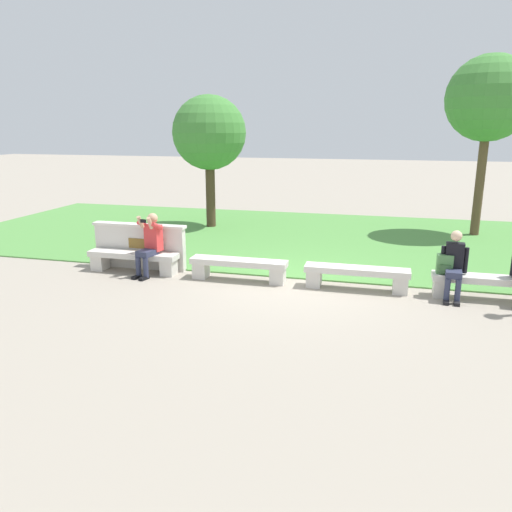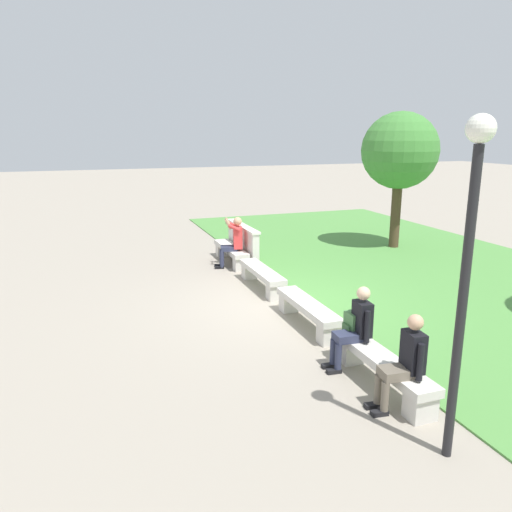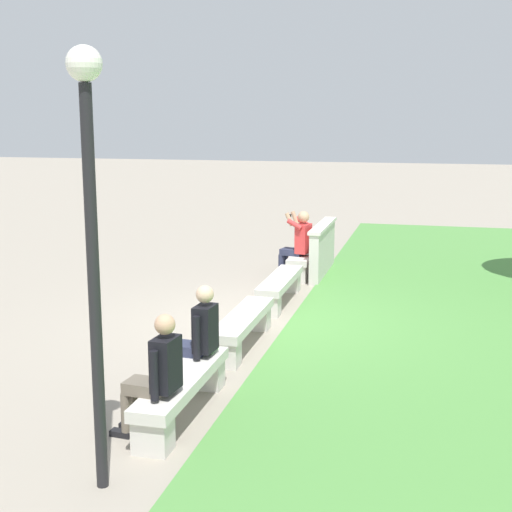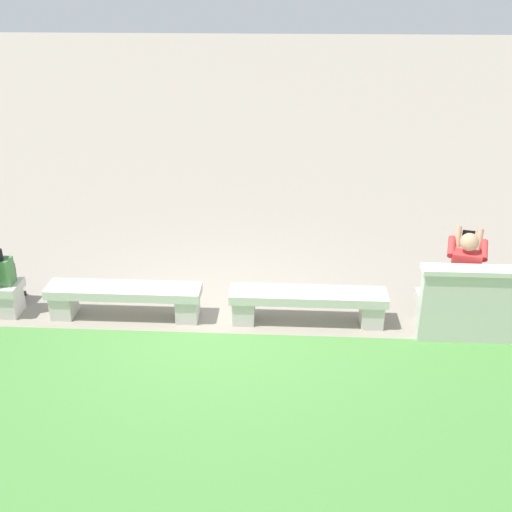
{
  "view_description": "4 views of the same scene",
  "coord_description": "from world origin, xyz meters",
  "px_view_note": "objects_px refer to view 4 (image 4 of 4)",
  "views": [
    {
      "loc": [
        1.63,
        -9.47,
        3.1
      ],
      "look_at": [
        -0.62,
        -0.78,
        0.75
      ],
      "focal_mm": 35.0,
      "sensor_mm": 36.0,
      "label": 1
    },
    {
      "loc": [
        8.9,
        -3.75,
        3.44
      ],
      "look_at": [
        -0.79,
        -0.28,
        0.87
      ],
      "focal_mm": 35.0,
      "sensor_mm": 36.0,
      "label": 2
    },
    {
      "loc": [
        10.18,
        2.44,
        3.07
      ],
      "look_at": [
        -0.54,
        -0.26,
        0.92
      ],
      "focal_mm": 50.0,
      "sensor_mm": 36.0,
      "label": 3
    },
    {
      "loc": [
        -0.9,
        6.72,
        4.14
      ],
      "look_at": [
        -0.5,
        -0.45,
        0.72
      ],
      "focal_mm": 42.0,
      "sensor_mm": 36.0,
      "label": 4
    }
  ],
  "objects_px": {
    "bench_near": "(308,302)",
    "backpack": "(2,271)",
    "bench_mid": "(124,297)",
    "bench_main": "(497,307)",
    "person_photographer": "(463,273)"
  },
  "relations": [
    {
      "from": "bench_main",
      "to": "backpack",
      "type": "distance_m",
      "value": 6.38
    },
    {
      "from": "bench_mid",
      "to": "person_photographer",
      "type": "bearing_deg",
      "value": -179.0
    },
    {
      "from": "bench_mid",
      "to": "person_photographer",
      "type": "distance_m",
      "value": 4.34
    },
    {
      "from": "person_photographer",
      "to": "backpack",
      "type": "relative_size",
      "value": 3.08
    },
    {
      "from": "backpack",
      "to": "bench_near",
      "type": "bearing_deg",
      "value": 179.85
    },
    {
      "from": "bench_main",
      "to": "bench_mid",
      "type": "height_order",
      "value": "same"
    },
    {
      "from": "bench_main",
      "to": "bench_mid",
      "type": "distance_m",
      "value": 4.78
    },
    {
      "from": "person_photographer",
      "to": "backpack",
      "type": "height_order",
      "value": "person_photographer"
    },
    {
      "from": "bench_mid",
      "to": "backpack",
      "type": "distance_m",
      "value": 1.62
    },
    {
      "from": "bench_main",
      "to": "bench_near",
      "type": "relative_size",
      "value": 1.0
    },
    {
      "from": "bench_mid",
      "to": "backpack",
      "type": "relative_size",
      "value": 4.7
    },
    {
      "from": "bench_near",
      "to": "backpack",
      "type": "bearing_deg",
      "value": -0.15
    },
    {
      "from": "bench_near",
      "to": "backpack",
      "type": "distance_m",
      "value": 3.99
    },
    {
      "from": "bench_mid",
      "to": "person_photographer",
      "type": "height_order",
      "value": "person_photographer"
    },
    {
      "from": "bench_main",
      "to": "bench_near",
      "type": "distance_m",
      "value": 2.39
    }
  ]
}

